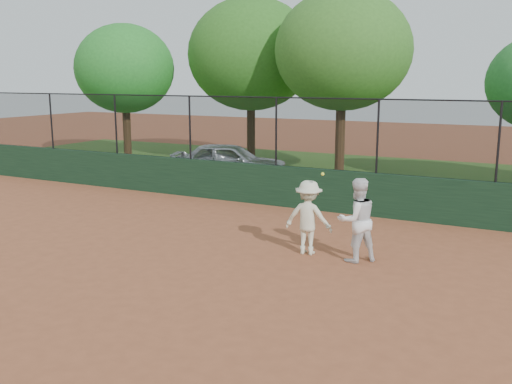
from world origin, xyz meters
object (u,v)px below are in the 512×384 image
at_px(player_main, 308,217).
at_px(tree_1, 251,54).
at_px(player_second, 357,220).
at_px(parked_car, 229,162).
at_px(tree_2, 343,51).
at_px(tree_0, 124,69).

bearing_deg(player_main, tree_1, 123.18).
distance_m(player_second, player_main, 1.08).
relative_size(player_second, player_main, 0.95).
relative_size(parked_car, tree_2, 0.61).
distance_m(player_second, tree_2, 10.90).
xyz_separation_m(tree_0, tree_1, (5.53, 1.58, 0.58)).
bearing_deg(tree_2, tree_0, -178.75).
height_order(player_second, player_main, player_main).
height_order(parked_car, tree_0, tree_0).
height_order(player_main, tree_1, tree_1).
relative_size(player_main, tree_1, 0.26).
xyz_separation_m(player_second, player_main, (-1.07, 0.01, -0.07)).
xyz_separation_m(parked_car, tree_2, (3.27, 2.73, 3.99)).
bearing_deg(parked_car, player_main, -156.90).
distance_m(player_second, tree_1, 14.14).
bearing_deg(tree_1, parked_car, -73.01).
height_order(tree_1, tree_2, tree_1).
distance_m(player_second, tree_0, 16.88).
height_order(tree_0, tree_1, tree_1).
bearing_deg(parked_car, tree_1, -0.75).
relative_size(player_second, tree_1, 0.25).
height_order(parked_car, player_second, player_second).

